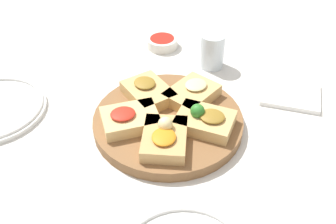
# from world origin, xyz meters

# --- Properties ---
(ground_plane) EXTENTS (3.00, 3.00, 0.00)m
(ground_plane) POSITION_xyz_m (0.00, 0.00, 0.00)
(ground_plane) COLOR silver
(serving_board) EXTENTS (0.31, 0.31, 0.02)m
(serving_board) POSITION_xyz_m (0.00, 0.00, 0.01)
(serving_board) COLOR brown
(serving_board) RESTS_ON ground_plane
(focaccia_slice_0) EXTENTS (0.12, 0.10, 0.05)m
(focaccia_slice_0) POSITION_xyz_m (-0.08, -0.01, 0.04)
(focaccia_slice_0) COLOR tan
(focaccia_slice_0) RESTS_ON serving_board
(focaccia_slice_1) EXTENTS (0.10, 0.12, 0.04)m
(focaccia_slice_1) POSITION_xyz_m (-0.01, -0.08, 0.04)
(focaccia_slice_1) COLOR tan
(focaccia_slice_1) RESTS_ON serving_board
(focaccia_slice_2) EXTENTS (0.13, 0.12, 0.04)m
(focaccia_slice_2) POSITION_xyz_m (0.07, -0.03, 0.04)
(focaccia_slice_2) COLOR tan
(focaccia_slice_2) RESTS_ON serving_board
(focaccia_slice_3) EXTENTS (0.13, 0.14, 0.04)m
(focaccia_slice_3) POSITION_xyz_m (0.05, 0.06, 0.04)
(focaccia_slice_3) COLOR #DBB775
(focaccia_slice_3) RESTS_ON serving_board
(focaccia_slice_4) EXTENTS (0.12, 0.13, 0.05)m
(focaccia_slice_4) POSITION_xyz_m (-0.04, 0.07, 0.04)
(focaccia_slice_4) COLOR tan
(focaccia_slice_4) RESTS_ON serving_board
(water_glass) EXTENTS (0.06, 0.06, 0.09)m
(water_glass) POSITION_xyz_m (0.03, -0.25, 0.04)
(water_glass) COLOR silver
(water_glass) RESTS_ON ground_plane
(napkin_stack) EXTENTS (0.16, 0.14, 0.01)m
(napkin_stack) POSITION_xyz_m (-0.18, -0.23, 0.01)
(napkin_stack) COLOR white
(napkin_stack) RESTS_ON ground_plane
(dipping_bowl) EXTENTS (0.08, 0.08, 0.03)m
(dipping_bowl) POSITION_xyz_m (0.18, -0.26, 0.01)
(dipping_bowl) COLOR silver
(dipping_bowl) RESTS_ON ground_plane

